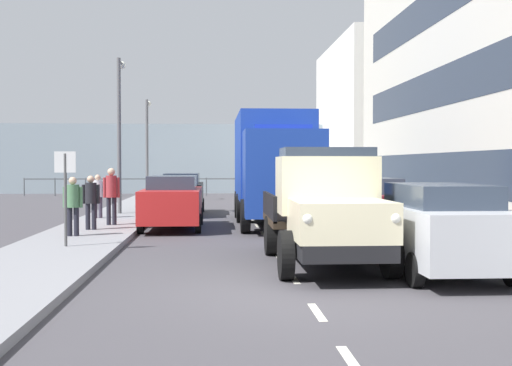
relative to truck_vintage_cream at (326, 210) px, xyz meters
The scene contains 20 objects.
ground_plane 8.91m from the truck_vintage_cream, 84.75° to the right, with size 80.00×80.00×0.00m, color #423F44.
sidewalk_left 9.84m from the truck_vintage_cream, 115.95° to the right, with size 2.65×44.61×0.15m, color gray.
sidewalk_right 10.64m from the truck_vintage_cream, 56.16° to the right, with size 2.65×44.61×0.15m, color gray.
road_centreline_markings 7.97m from the truck_vintage_cream, 84.12° to the right, with size 0.12×40.51×0.01m.
building_far_block 31.36m from the truck_vintage_cream, 106.27° to the right, with size 6.23×13.43×10.10m.
sea_horizon 34.13m from the truck_vintage_cream, 88.64° to the right, with size 80.00×0.80×5.00m, color #84939E.
seawall_railing 30.51m from the truck_vintage_cream, 88.48° to the right, with size 28.08×0.08×1.20m.
truck_vintage_cream is the anchor object (origin of this frame).
lorry_cargo_blue 9.48m from the truck_vintage_cream, 88.94° to the right, with size 2.58×8.20×3.87m.
car_silver_kerbside_near 2.17m from the truck_vintage_cream, 158.65° to the left, with size 1.89×4.57×1.72m.
car_maroon_kerbside_1 5.26m from the truck_vintage_cream, 112.39° to the right, with size 1.79×4.00×1.72m.
car_red_oppositeside_0 8.86m from the truck_vintage_cream, 65.90° to the right, with size 1.91×4.50×1.72m.
car_black_oppositeside_1 14.60m from the truck_vintage_cream, 75.65° to the right, with size 1.80×4.61×1.72m.
pedestrian_with_bag 7.78m from the truck_vintage_cream, 38.49° to the right, with size 0.53×0.34×1.61m.
pedestrian_strolling 8.83m from the truck_vintage_cream, 47.80° to the right, with size 0.53×0.34×1.61m.
pedestrian_near_railing 9.76m from the truck_vintage_cream, 55.28° to the right, with size 0.53×0.34×1.83m.
pedestrian_couple_b 12.55m from the truck_vintage_cream, 58.93° to the right, with size 0.53×0.34×1.57m.
lamp_post_promenade 14.69m from the truck_vintage_cream, 65.35° to the right, with size 0.32×1.14×6.16m.
lamp_post_far 24.35m from the truck_vintage_cream, 75.66° to the right, with size 0.32×1.14×5.55m.
street_sign 6.38m from the truck_vintage_cream, 24.52° to the right, with size 0.50×0.07×2.25m.
Camera 1 is at (1.45, 10.38, 2.09)m, focal length 45.23 mm.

